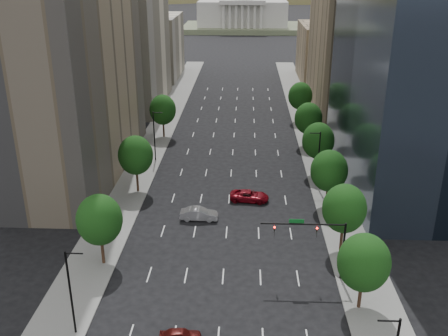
# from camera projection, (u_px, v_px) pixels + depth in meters

# --- Properties ---
(sidewalk_left) EXTENTS (6.00, 200.00, 0.15)m
(sidewalk_left) POSITION_uv_depth(u_px,v_px,m) (139.00, 171.00, 85.21)
(sidewalk_left) COLOR slate
(sidewalk_left) RESTS_ON ground
(sidewalk_right) EXTENTS (6.00, 200.00, 0.15)m
(sidewalk_right) POSITION_uv_depth(u_px,v_px,m) (325.00, 174.00, 83.97)
(sidewalk_right) COLOR slate
(sidewalk_right) RESTS_ON ground
(midrise_cream_left) EXTENTS (14.00, 30.00, 35.00)m
(midrise_cream_left) POSITION_uv_depth(u_px,v_px,m) (130.00, 31.00, 118.82)
(midrise_cream_left) COLOR beige
(midrise_cream_left) RESTS_ON ground
(filler_left) EXTENTS (14.00, 26.00, 18.00)m
(filler_left) POSITION_uv_depth(u_px,v_px,m) (156.00, 46.00, 152.56)
(filler_left) COLOR beige
(filler_left) RESTS_ON ground
(parking_tan_right) EXTENTS (14.00, 30.00, 30.00)m
(parking_tan_right) POSITION_uv_depth(u_px,v_px,m) (347.00, 46.00, 114.99)
(parking_tan_right) COLOR #8C7759
(parking_tan_right) RESTS_ON ground
(filler_right) EXTENTS (14.00, 26.00, 16.00)m
(filler_right) POSITION_uv_depth(u_px,v_px,m) (324.00, 53.00, 148.17)
(filler_right) COLOR #8C7759
(filler_right) RESTS_ON ground
(tree_right_0) EXTENTS (5.20, 5.20, 8.39)m
(tree_right_0) POSITION_uv_depth(u_px,v_px,m) (364.00, 263.00, 49.64)
(tree_right_0) COLOR #382316
(tree_right_0) RESTS_ON ground
(tree_right_1) EXTENTS (5.20, 5.20, 8.75)m
(tree_right_1) POSITION_uv_depth(u_px,v_px,m) (344.00, 209.00, 59.68)
(tree_right_1) COLOR #382316
(tree_right_1) RESTS_ON ground
(tree_right_2) EXTENTS (5.20, 5.20, 8.61)m
(tree_right_2) POSITION_uv_depth(u_px,v_px,m) (329.00, 171.00, 70.84)
(tree_right_2) COLOR #382316
(tree_right_2) RESTS_ON ground
(tree_right_3) EXTENTS (5.20, 5.20, 8.89)m
(tree_right_3) POSITION_uv_depth(u_px,v_px,m) (318.00, 141.00, 81.84)
(tree_right_3) COLOR #382316
(tree_right_3) RESTS_ON ground
(tree_right_4) EXTENTS (5.20, 5.20, 8.46)m
(tree_right_4) POSITION_uv_depth(u_px,v_px,m) (308.00, 118.00, 94.96)
(tree_right_4) COLOR #382316
(tree_right_4) RESTS_ON ground
(tree_right_5) EXTENTS (5.20, 5.20, 8.75)m
(tree_right_5) POSITION_uv_depth(u_px,v_px,m) (300.00, 96.00, 109.66)
(tree_right_5) COLOR #382316
(tree_right_5) RESTS_ON ground
(tree_left_0) EXTENTS (5.20, 5.20, 8.75)m
(tree_left_0) POSITION_uv_depth(u_px,v_px,m) (99.00, 220.00, 57.10)
(tree_left_0) COLOR #382316
(tree_left_0) RESTS_ON ground
(tree_left_1) EXTENTS (5.20, 5.20, 8.97)m
(tree_left_1) POSITION_uv_depth(u_px,v_px,m) (136.00, 155.00, 75.53)
(tree_left_1) COLOR #382316
(tree_left_1) RESTS_ON ground
(tree_left_2) EXTENTS (5.20, 5.20, 8.68)m
(tree_left_2) POSITION_uv_depth(u_px,v_px,m) (163.00, 110.00, 99.70)
(tree_left_2) COLOR #382316
(tree_left_2) RESTS_ON ground
(streetlight_rn) EXTENTS (1.70, 0.20, 9.00)m
(streetlight_rn) POSITION_uv_depth(u_px,v_px,m) (318.00, 158.00, 77.63)
(streetlight_rn) COLOR black
(streetlight_rn) RESTS_ON ground
(streetlight_ls) EXTENTS (1.70, 0.20, 9.00)m
(streetlight_ls) POSITION_uv_depth(u_px,v_px,m) (71.00, 291.00, 46.31)
(streetlight_ls) COLOR black
(streetlight_ls) RESTS_ON ground
(streetlight_ln) EXTENTS (1.70, 0.20, 9.00)m
(streetlight_ln) POSITION_uv_depth(u_px,v_px,m) (155.00, 135.00, 87.96)
(streetlight_ln) COLOR black
(streetlight_ln) RESTS_ON ground
(traffic_signal) EXTENTS (9.12, 0.40, 7.38)m
(traffic_signal) POSITION_uv_depth(u_px,v_px,m) (321.00, 238.00, 54.48)
(traffic_signal) COLOR black
(traffic_signal) RESTS_ON ground
(capitol) EXTENTS (60.00, 40.00, 35.20)m
(capitol) POSITION_uv_depth(u_px,v_px,m) (243.00, 13.00, 256.96)
(capitol) COLOR #596647
(capitol) RESTS_ON ground
(foothills) EXTENTS (720.00, 413.00, 263.00)m
(foothills) POSITION_uv_depth(u_px,v_px,m) (274.00, 26.00, 596.66)
(foothills) COLOR brown
(foothills) RESTS_ON ground
(car_maroon) EXTENTS (4.02, 1.93, 1.33)m
(car_maroon) POSITION_uv_depth(u_px,v_px,m) (180.00, 336.00, 46.86)
(car_maroon) COLOR #460E0B
(car_maroon) RESTS_ON ground
(car_silver) EXTENTS (5.16, 1.86, 1.69)m
(car_silver) POSITION_uv_depth(u_px,v_px,m) (199.00, 214.00, 69.06)
(car_silver) COLOR gray
(car_silver) RESTS_ON ground
(car_red_far) EXTENTS (5.93, 3.20, 1.58)m
(car_red_far) POSITION_uv_depth(u_px,v_px,m) (249.00, 196.00, 74.52)
(car_red_far) COLOR maroon
(car_red_far) RESTS_ON ground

